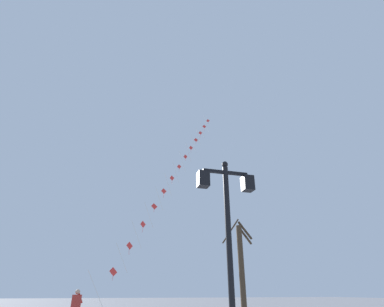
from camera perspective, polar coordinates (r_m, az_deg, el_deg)
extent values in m
cylinder|color=black|center=(7.23, 7.33, -19.57)|extent=(0.14, 0.14, 4.56)
sphere|color=black|center=(7.82, 6.39, -2.11)|extent=(0.16, 0.16, 0.16)
cube|color=black|center=(7.73, 6.47, -3.67)|extent=(1.22, 0.08, 0.08)
cube|color=black|center=(7.45, 2.17, -5.03)|extent=(0.28, 0.28, 0.40)
cube|color=beige|center=(7.45, 2.17, -5.03)|extent=(0.19, 0.19, 0.30)
cube|color=black|center=(7.88, 10.72, -5.75)|extent=(0.28, 0.28, 0.40)
cube|color=beige|center=(7.88, 10.72, -5.75)|extent=(0.19, 0.19, 0.30)
cylinder|color=silver|center=(17.87, -17.73, -24.77)|extent=(1.34, 1.64, 2.48)
cylinder|color=silver|center=(19.31, -13.45, -19.10)|extent=(0.88, 1.08, 1.62)
cylinder|color=silver|center=(20.62, -10.69, -15.16)|extent=(0.88, 1.08, 1.62)
cylinder|color=silver|center=(22.05, -8.37, -11.70)|extent=(0.88, 1.08, 1.62)
cylinder|color=silver|center=(23.58, -6.38, -8.65)|extent=(0.88, 1.08, 1.62)
cylinder|color=silver|center=(25.20, -4.67, -5.97)|extent=(0.88, 1.08, 1.62)
cylinder|color=silver|center=(26.88, -3.18, -3.62)|extent=(0.88, 1.08, 1.62)
cylinder|color=silver|center=(28.62, -1.88, -1.55)|extent=(0.88, 1.08, 1.62)
cylinder|color=silver|center=(30.41, -0.73, 0.28)|extent=(0.88, 1.08, 1.62)
cylinder|color=silver|center=(32.23, 0.29, 1.90)|extent=(0.88, 1.08, 1.62)
cylinder|color=silver|center=(34.09, 1.20, 3.35)|extent=(0.88, 1.08, 1.62)
cylinder|color=silver|center=(35.97, 2.02, 4.65)|extent=(0.88, 1.08, 1.62)
cylinder|color=silver|center=(37.88, 2.76, 5.82)|extent=(0.88, 1.08, 1.62)
cube|color=red|center=(18.71, -15.02, -21.24)|extent=(0.45, 0.23, 0.50)
cylinder|color=red|center=(18.69, -15.14, -22.27)|extent=(0.04, 0.05, 0.27)
cube|color=red|center=(19.95, -12.01, -17.07)|extent=(0.39, 0.33, 0.50)
cylinder|color=red|center=(19.90, -12.11, -18.15)|extent=(0.05, 0.06, 0.35)
cube|color=red|center=(21.32, -9.48, -13.37)|extent=(0.34, 0.38, 0.50)
cylinder|color=red|center=(21.25, -9.56, -14.39)|extent=(0.04, 0.04, 0.37)
cube|color=red|center=(22.81, -7.34, -10.12)|extent=(0.45, 0.23, 0.50)
cylinder|color=red|center=(22.72, -7.38, -10.92)|extent=(0.03, 0.03, 0.25)
cube|color=red|center=(24.38, -5.49, -7.27)|extent=(0.42, 0.29, 0.50)
cylinder|color=red|center=(24.27, -5.53, -8.10)|extent=(0.03, 0.03, 0.34)
cube|color=red|center=(26.03, -3.90, -4.76)|extent=(0.34, 0.38, 0.50)
cylinder|color=red|center=(25.91, -3.93, -5.53)|extent=(0.04, 0.04, 0.34)
cube|color=red|center=(27.75, -2.51, -2.56)|extent=(0.33, 0.39, 0.50)
cylinder|color=red|center=(27.62, -2.52, -3.22)|extent=(0.04, 0.04, 0.28)
cube|color=red|center=(29.51, -1.29, -0.61)|extent=(0.33, 0.39, 0.50)
cylinder|color=red|center=(29.37, -1.30, -1.23)|extent=(0.03, 0.03, 0.30)
cube|color=red|center=(31.32, -0.21, 1.11)|extent=(0.35, 0.37, 0.50)
cylinder|color=red|center=(31.15, -0.21, 0.48)|extent=(0.04, 0.04, 0.37)
cube|color=red|center=(33.16, 0.76, 2.65)|extent=(0.42, 0.29, 0.50)
cylinder|color=red|center=(33.00, 0.76, 2.13)|extent=(0.03, 0.04, 0.27)
cube|color=red|center=(35.03, 1.62, 4.02)|extent=(0.35, 0.37, 0.50)
cylinder|color=red|center=(34.84, 1.63, 3.47)|extent=(0.06, 0.05, 0.36)
cube|color=red|center=(36.92, 2.40, 5.25)|extent=(0.44, 0.25, 0.50)
cylinder|color=red|center=(36.72, 2.41, 4.71)|extent=(0.04, 0.05, 0.40)
cube|color=red|center=(38.84, 3.10, 6.36)|extent=(0.36, 0.36, 0.50)
cylinder|color=red|center=(38.66, 3.11, 5.91)|extent=(0.04, 0.04, 0.30)
cube|color=#B22D26|center=(16.27, -21.52, -25.16)|extent=(0.42, 0.45, 0.60)
sphere|color=tan|center=(16.27, -21.27, -23.70)|extent=(0.22, 0.22, 0.22)
cylinder|color=#B22D26|center=(16.43, -20.86, -24.64)|extent=(0.31, 0.36, 0.50)
cylinder|color=#423323|center=(14.78, 9.66, -22.28)|extent=(0.26, 0.26, 4.55)
cylinder|color=#423323|center=(15.31, 7.45, -14.72)|extent=(0.63, 0.96, 1.10)
cylinder|color=#423323|center=(15.21, 10.23, -14.46)|extent=(0.79, 0.23, 0.85)
cylinder|color=#423323|center=(15.23, 9.37, -16.72)|extent=(0.42, 0.64, 0.75)
cylinder|color=#423323|center=(15.49, 10.24, -15.38)|extent=(1.05, 0.83, 0.74)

